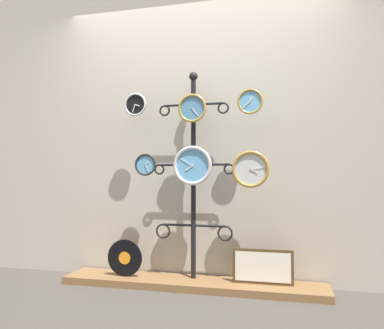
% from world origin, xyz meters
% --- Properties ---
extents(ground_plane, '(12.00, 12.00, 0.00)m').
position_xyz_m(ground_plane, '(0.00, 0.00, 0.00)').
color(ground_plane, '#47423D').
extents(shop_wall, '(4.40, 0.04, 2.80)m').
position_xyz_m(shop_wall, '(0.00, 0.57, 1.40)').
color(shop_wall, '#BCB2A3').
rests_on(shop_wall, ground_plane).
extents(low_shelf, '(2.20, 0.36, 0.06)m').
position_xyz_m(low_shelf, '(0.00, 0.35, 0.03)').
color(low_shelf, brown).
rests_on(low_shelf, ground_plane).
extents(display_stand, '(0.71, 0.38, 1.82)m').
position_xyz_m(display_stand, '(0.00, 0.41, 0.63)').
color(display_stand, black).
rests_on(display_stand, ground_plane).
extents(clock_top_left, '(0.20, 0.04, 0.20)m').
position_xyz_m(clock_top_left, '(-0.50, 0.33, 1.55)').
color(clock_top_left, black).
extents(clock_top_center, '(0.24, 0.04, 0.24)m').
position_xyz_m(clock_top_center, '(0.01, 0.33, 1.49)').
color(clock_top_center, '#4C84B2').
extents(clock_top_right, '(0.21, 0.04, 0.21)m').
position_xyz_m(clock_top_right, '(0.49, 0.33, 1.53)').
color(clock_top_right, '#60A8DB').
extents(clock_middle_left, '(0.19, 0.04, 0.19)m').
position_xyz_m(clock_middle_left, '(-0.41, 0.33, 1.02)').
color(clock_middle_left, '#60A8DB').
extents(clock_middle_center, '(0.33, 0.04, 0.33)m').
position_xyz_m(clock_middle_center, '(0.02, 0.30, 1.01)').
color(clock_middle_center, '#60A8DB').
extents(clock_middle_right, '(0.30, 0.04, 0.30)m').
position_xyz_m(clock_middle_right, '(0.49, 0.32, 0.98)').
color(clock_middle_right, silver).
extents(vinyl_record, '(0.32, 0.01, 0.32)m').
position_xyz_m(vinyl_record, '(-0.59, 0.31, 0.22)').
color(vinyl_record, black).
rests_on(vinyl_record, low_shelf).
extents(picture_frame, '(0.48, 0.02, 0.28)m').
position_xyz_m(picture_frame, '(0.58, 0.36, 0.20)').
color(picture_frame, '#4C381E').
rests_on(picture_frame, low_shelf).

